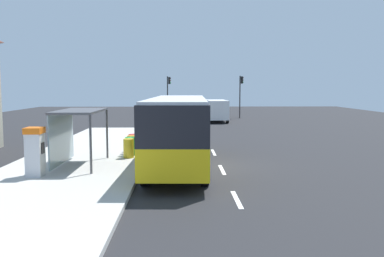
# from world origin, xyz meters

# --- Properties ---
(ground_plane) EXTENTS (56.00, 92.00, 0.04)m
(ground_plane) POSITION_xyz_m (0.00, 14.00, -0.02)
(ground_plane) COLOR #262628
(sidewalk_platform) EXTENTS (6.20, 30.00, 0.18)m
(sidewalk_platform) POSITION_xyz_m (-6.40, 2.00, 0.09)
(sidewalk_platform) COLOR beige
(sidewalk_platform) RESTS_ON ground
(lane_stripe_seg_0) EXTENTS (0.16, 2.20, 0.01)m
(lane_stripe_seg_0) POSITION_xyz_m (0.25, -6.00, 0.01)
(lane_stripe_seg_0) COLOR silver
(lane_stripe_seg_0) RESTS_ON ground
(lane_stripe_seg_1) EXTENTS (0.16, 2.20, 0.01)m
(lane_stripe_seg_1) POSITION_xyz_m (0.25, -1.00, 0.01)
(lane_stripe_seg_1) COLOR silver
(lane_stripe_seg_1) RESTS_ON ground
(lane_stripe_seg_2) EXTENTS (0.16, 2.20, 0.01)m
(lane_stripe_seg_2) POSITION_xyz_m (0.25, 4.00, 0.01)
(lane_stripe_seg_2) COLOR silver
(lane_stripe_seg_2) RESTS_ON ground
(lane_stripe_seg_3) EXTENTS (0.16, 2.20, 0.01)m
(lane_stripe_seg_3) POSITION_xyz_m (0.25, 9.00, 0.01)
(lane_stripe_seg_3) COLOR silver
(lane_stripe_seg_3) RESTS_ON ground
(lane_stripe_seg_4) EXTENTS (0.16, 2.20, 0.01)m
(lane_stripe_seg_4) POSITION_xyz_m (0.25, 14.00, 0.01)
(lane_stripe_seg_4) COLOR silver
(lane_stripe_seg_4) RESTS_ON ground
(lane_stripe_seg_5) EXTENTS (0.16, 2.20, 0.01)m
(lane_stripe_seg_5) POSITION_xyz_m (0.25, 19.00, 0.01)
(lane_stripe_seg_5) COLOR silver
(lane_stripe_seg_5) RESTS_ON ground
(lane_stripe_seg_6) EXTENTS (0.16, 2.20, 0.01)m
(lane_stripe_seg_6) POSITION_xyz_m (0.25, 24.00, 0.01)
(lane_stripe_seg_6) COLOR silver
(lane_stripe_seg_6) RESTS_ON ground
(lane_stripe_seg_7) EXTENTS (0.16, 2.20, 0.01)m
(lane_stripe_seg_7) POSITION_xyz_m (0.25, 29.00, 0.01)
(lane_stripe_seg_7) COLOR silver
(lane_stripe_seg_7) RESTS_ON ground
(bus) EXTENTS (2.84, 11.08, 3.21)m
(bus) POSITION_xyz_m (-1.71, -0.26, 1.84)
(bus) COLOR yellow
(bus) RESTS_ON ground
(white_van) EXTENTS (2.15, 5.25, 2.30)m
(white_van) POSITION_xyz_m (2.20, 25.07, 1.34)
(white_van) COLOR white
(white_van) RESTS_ON ground
(sedan_near) EXTENTS (1.88, 4.42, 1.52)m
(sedan_near) POSITION_xyz_m (2.30, 37.31, 0.79)
(sedan_near) COLOR #B7B7BC
(sedan_near) RESTS_ON ground
(sedan_far) EXTENTS (1.93, 4.44, 1.52)m
(sedan_far) POSITION_xyz_m (2.30, 30.60, 0.79)
(sedan_far) COLOR #A51919
(sedan_far) RESTS_ON ground
(ticket_machine) EXTENTS (0.66, 0.76, 1.94)m
(ticket_machine) POSITION_xyz_m (-7.35, -2.94, 1.17)
(ticket_machine) COLOR silver
(ticket_machine) RESTS_ON sidewalk_platform
(recycling_bin_yellow) EXTENTS (0.52, 0.52, 0.95)m
(recycling_bin_yellow) POSITION_xyz_m (-4.20, 1.31, 0.66)
(recycling_bin_yellow) COLOR yellow
(recycling_bin_yellow) RESTS_ON sidewalk_platform
(recycling_bin_green) EXTENTS (0.52, 0.52, 0.95)m
(recycling_bin_green) POSITION_xyz_m (-4.20, 2.01, 0.66)
(recycling_bin_green) COLOR green
(recycling_bin_green) RESTS_ON sidewalk_platform
(recycling_bin_orange) EXTENTS (0.52, 0.52, 0.95)m
(recycling_bin_orange) POSITION_xyz_m (-4.20, 2.71, 0.66)
(recycling_bin_orange) COLOR orange
(recycling_bin_orange) RESTS_ON sidewalk_platform
(recycling_bin_red) EXTENTS (0.52, 0.52, 0.95)m
(recycling_bin_red) POSITION_xyz_m (-4.20, 3.41, 0.66)
(recycling_bin_red) COLOR red
(recycling_bin_red) RESTS_ON sidewalk_platform
(traffic_light_near_side) EXTENTS (0.49, 0.28, 5.01)m
(traffic_light_near_side) POSITION_xyz_m (5.50, 30.31, 3.33)
(traffic_light_near_side) COLOR #2D2D2D
(traffic_light_near_side) RESTS_ON ground
(traffic_light_far_side) EXTENTS (0.49, 0.28, 4.96)m
(traffic_light_far_side) POSITION_xyz_m (-3.10, 31.11, 3.30)
(traffic_light_far_side) COLOR #2D2D2D
(traffic_light_far_side) RESTS_ON ground
(bus_shelter) EXTENTS (1.80, 4.00, 2.50)m
(bus_shelter) POSITION_xyz_m (-6.41, -0.62, 2.10)
(bus_shelter) COLOR #4C4C51
(bus_shelter) RESTS_ON sidewalk_platform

